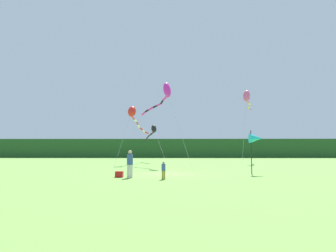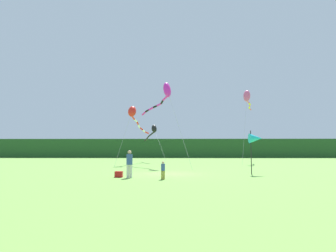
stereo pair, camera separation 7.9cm
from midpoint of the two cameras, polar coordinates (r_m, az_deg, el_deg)
The scene contains 10 objects.
ground_plane at distance 20.49m, azimuth -0.16°, elevation -9.84°, with size 120.00×120.00×0.00m, color #6B9E42.
distant_treeline at distance 65.42m, azimuth 0.58°, elevation -4.63°, with size 108.00×2.34×4.42m, color #234C23.
person_adult at distance 17.50m, azimuth -7.83°, elevation -7.47°, with size 0.38×0.38×1.71m.
person_child at distance 16.50m, azimuth -0.90°, elevation -8.91°, with size 0.23×0.23×1.07m.
cooler_box at distance 18.08m, azimuth -9.98°, elevation -9.79°, with size 0.48×0.40×0.38m, color red.
banner_flag_pole at distance 20.75m, azimuth 17.72°, elevation -2.51°, with size 0.90×0.70×3.13m.
kite_rainbow at distance 38.64m, azimuth 16.09°, elevation 5.70°, with size 3.57×8.22×9.86m.
kite_black at distance 39.57m, azimuth -3.05°, elevation -0.90°, with size 3.76×8.69×5.52m.
kite_magenta at distance 29.34m, azimuth -0.66°, elevation 6.74°, with size 5.48×8.49×8.91m.
kite_red at distance 33.78m, azimuth -7.04°, elevation 2.38°, with size 2.59×11.26×7.14m.
Camera 2 is at (0.42, -20.41, 1.70)m, focal length 29.53 mm.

